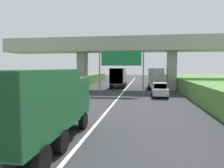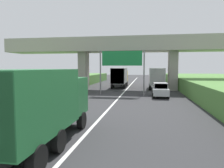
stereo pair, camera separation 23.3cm
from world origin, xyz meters
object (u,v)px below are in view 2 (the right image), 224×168
at_px(overhead_highway_sign, 122,62).
at_px(car_silver, 160,90).
at_px(construction_barrel_3, 56,95).
at_px(speed_limit_sign, 56,85).
at_px(truck_green, 41,103).
at_px(truck_black, 156,77).
at_px(construction_barrel_4, 74,90).
at_px(truck_yellow, 120,77).
at_px(car_orange, 122,80).
at_px(construction_barrel_2, 30,103).
at_px(construction_barrel_5, 84,87).

bearing_deg(overhead_highway_sign, car_silver, -17.22).
height_order(car_silver, construction_barrel_3, car_silver).
xyz_separation_m(speed_limit_sign, truck_green, (5.91, -14.30, 0.46)).
height_order(truck_black, construction_barrel_4, truck_black).
xyz_separation_m(truck_black, truck_yellow, (-6.28, 1.62, 0.00)).
xyz_separation_m(truck_yellow, car_silver, (6.29, -11.12, -1.08)).
height_order(truck_green, car_orange, truck_green).
relative_size(car_silver, construction_barrel_2, 4.56).
relative_size(truck_black, truck_yellow, 1.00).
height_order(overhead_highway_sign, speed_limit_sign, overhead_highway_sign).
bearing_deg(truck_green, truck_yellow, 89.96).
bearing_deg(truck_yellow, truck_green, -90.04).
bearing_deg(construction_barrel_4, car_silver, -6.77).
xyz_separation_m(overhead_highway_sign, car_silver, (4.82, -1.49, -3.45)).
relative_size(truck_black, construction_barrel_5, 8.11).
bearing_deg(construction_barrel_2, car_orange, 79.70).
bearing_deg(speed_limit_sign, construction_barrel_5, 85.37).
distance_m(overhead_highway_sign, construction_barrel_2, 13.06).
distance_m(truck_yellow, construction_barrel_4, 11.09).
height_order(overhead_highway_sign, truck_black, overhead_highway_sign).
bearing_deg(construction_barrel_3, truck_black, 49.27).
xyz_separation_m(speed_limit_sign, construction_barrel_5, (0.72, 8.89, -1.02)).
bearing_deg(truck_green, construction_barrel_2, 124.43).
bearing_deg(construction_barrel_2, overhead_highway_sign, 57.46).
relative_size(construction_barrel_2, construction_barrel_5, 1.00).
bearing_deg(car_silver, truck_black, 90.05).
bearing_deg(truck_yellow, construction_barrel_2, -104.59).
bearing_deg(car_silver, construction_barrel_5, 150.41).
distance_m(truck_yellow, construction_barrel_5, 7.10).
distance_m(car_silver, construction_barrel_3, 12.13).
distance_m(truck_green, construction_barrel_2, 9.36).
relative_size(overhead_highway_sign, speed_limit_sign, 2.64).
bearing_deg(construction_barrel_5, construction_barrel_4, -87.90).
height_order(construction_barrel_2, construction_barrel_3, same).
distance_m(construction_barrel_3, construction_barrel_4, 5.19).
xyz_separation_m(overhead_highway_sign, speed_limit_sign, (-7.40, -3.85, -2.83)).
xyz_separation_m(truck_black, construction_barrel_3, (-11.49, -13.34, -1.47)).
relative_size(overhead_highway_sign, car_silver, 1.43).
height_order(truck_green, car_silver, truck_green).
relative_size(speed_limit_sign, car_orange, 0.54).
xyz_separation_m(overhead_highway_sign, truck_black, (4.81, 8.00, -2.37)).
distance_m(truck_green, construction_barrel_4, 18.74).
bearing_deg(construction_barrel_4, truck_black, 35.82).
bearing_deg(truck_black, construction_barrel_4, -144.18).
height_order(speed_limit_sign, construction_barrel_2, speed_limit_sign).
bearing_deg(car_silver, construction_barrel_3, -161.51).
bearing_deg(truck_green, construction_barrel_4, 105.53).
height_order(truck_green, construction_barrel_2, truck_green).
relative_size(speed_limit_sign, construction_barrel_5, 2.48).
height_order(truck_green, construction_barrel_5, truck_green).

